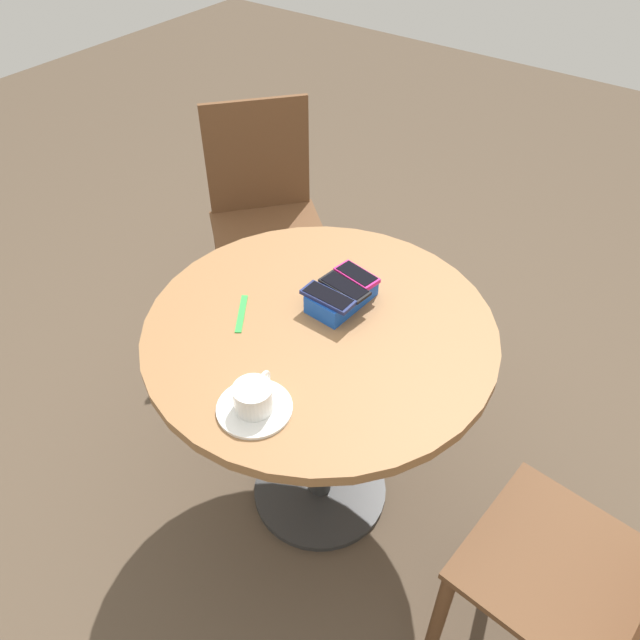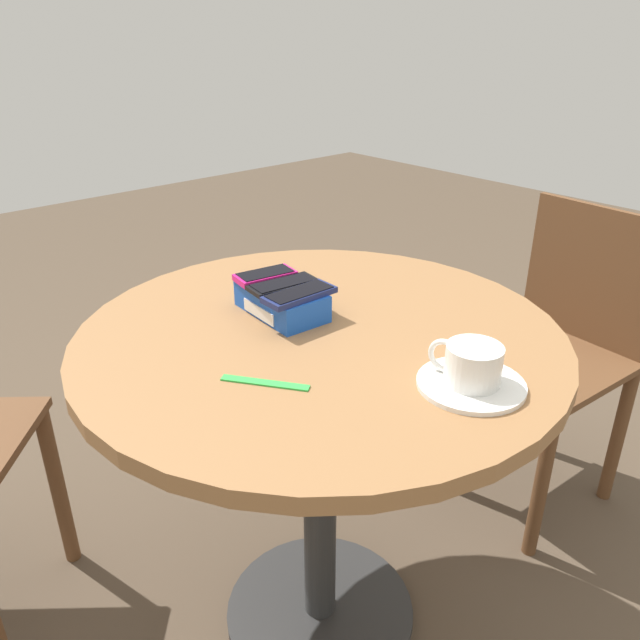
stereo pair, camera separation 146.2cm
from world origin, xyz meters
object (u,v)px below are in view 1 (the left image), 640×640
phone_box (342,295)px  lanyard_strap (241,314)px  phone_navy (328,297)px  coffee_cup (254,396)px  phone_magenta (357,275)px  phone_black (343,286)px  chair_near_window (586,585)px  round_table (320,365)px  saucer (255,408)px  chair_far_side (267,223)px

phone_box → lanyard_strap: phone_box is taller
phone_navy → coffee_cup: coffee_cup is taller
phone_magenta → phone_black: bearing=-3.5°
phone_black → chair_near_window: 0.88m
phone_box → lanyard_strap: (0.18, -0.18, -0.02)m
phone_box → phone_magenta: (-0.06, 0.01, 0.03)m
round_table → coffee_cup: (0.30, 0.04, 0.18)m
phone_magenta → phone_navy: 0.11m
saucer → chair_far_side: chair_far_side is taller
phone_box → chair_far_side: bearing=-125.1°
round_table → phone_box: 0.20m
phone_magenta → saucer: 0.46m
phone_black → saucer: phone_black is taller
phone_box → phone_navy: (0.06, -0.00, 0.03)m
chair_near_window → chair_far_side: size_ratio=0.90×
chair_near_window → phone_black: bearing=-102.5°
round_table → phone_black: 0.22m
round_table → lanyard_strap: (0.08, -0.19, 0.14)m
phone_box → lanyard_strap: 0.26m
chair_far_side → phone_navy: bearing=51.6°
saucer → chair_near_window: (-0.23, 0.73, -0.31)m
saucer → coffee_cup: (-0.00, -0.00, 0.04)m
phone_navy → chair_near_window: size_ratio=0.17×
phone_box → chair_near_window: 0.87m
phone_navy → coffee_cup: 0.35m
phone_box → saucer: bearing=7.1°
phone_navy → coffee_cup: bearing=8.6°
saucer → lanyard_strap: bearing=-133.2°
round_table → chair_far_side: (-0.57, -0.67, -0.12)m
phone_navy → saucer: bearing=8.7°
phone_magenta → chair_near_window: chair_near_window is taller
saucer → coffee_cup: size_ratio=1.42×
round_table → saucer: bearing=8.2°
lanyard_strap → phone_box: bearing=135.7°
phone_box → phone_black: phone_black is taller
chair_near_window → saucer: bearing=-72.5°
coffee_cup → chair_near_window: chair_near_window is taller
round_table → phone_black: (-0.10, -0.00, 0.20)m
chair_near_window → phone_magenta: bearing=-106.4°
phone_black → chair_near_window: bearing=77.5°
round_table → lanyard_strap: 0.25m
phone_box → phone_black: size_ratio=1.35×
chair_far_side → phone_black: bearing=55.1°
phone_magenta → phone_black: 0.06m
phone_magenta → lanyard_strap: size_ratio=0.88×
phone_black → chair_near_window: (0.17, 0.78, -0.36)m
round_table → saucer: size_ratio=5.31×
phone_navy → phone_box: bearing=177.7°
phone_box → chair_near_window: size_ratio=0.23×
phone_navy → chair_near_window: bearing=81.8°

